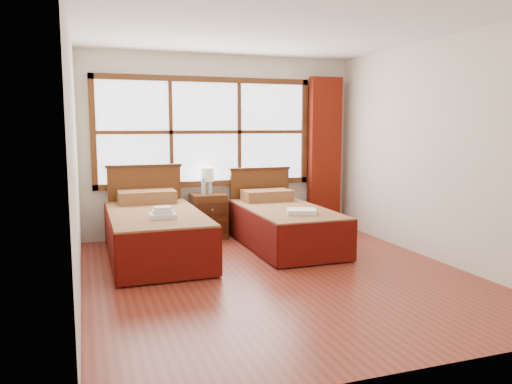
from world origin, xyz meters
name	(u,v)px	position (x,y,z in m)	size (l,w,h in m)	color
floor	(278,275)	(0.00, 0.00, 0.00)	(4.50, 4.50, 0.00)	maroon
ceiling	(280,25)	(0.00, 0.00, 2.60)	(4.50, 4.50, 0.00)	white
wall_back	(222,146)	(0.00, 2.25, 1.30)	(4.00, 4.00, 0.00)	silver
wall_left	(75,158)	(-2.00, 0.00, 1.30)	(4.50, 4.50, 0.00)	silver
wall_right	(438,151)	(2.00, 0.00, 1.30)	(4.50, 4.50, 0.00)	silver
window	(206,132)	(-0.25, 2.21, 1.50)	(3.16, 0.06, 1.56)	white
curtain	(324,153)	(1.60, 2.11, 1.17)	(0.50, 0.16, 2.30)	maroon
bed_left	(155,231)	(-1.14, 1.20, 0.32)	(1.09, 2.11, 1.06)	#381B0B
bed_right	(283,224)	(0.55, 1.20, 0.30)	(1.01, 2.03, 0.98)	#381B0B
nightstand	(208,216)	(-0.28, 1.99, 0.32)	(0.48, 0.47, 0.63)	#552C12
towels_left	(163,213)	(-1.11, 0.73, 0.62)	(0.30, 0.27, 0.12)	white
towels_right	(301,211)	(0.58, 0.69, 0.55)	(0.43, 0.40, 0.05)	white
lamp	(207,175)	(-0.28, 2.02, 0.90)	(0.19, 0.19, 0.37)	gold
bottle_near	(204,187)	(-0.35, 1.95, 0.74)	(0.06, 0.06, 0.23)	#A5C3D4
bottle_far	(210,187)	(-0.25, 1.99, 0.74)	(0.06, 0.06, 0.23)	#A5C3D4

